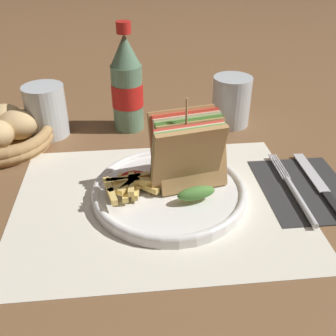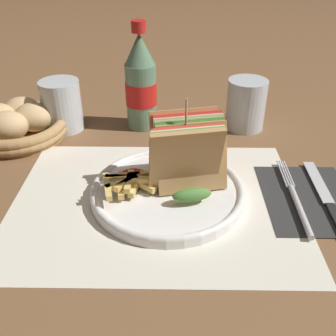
# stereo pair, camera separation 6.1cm
# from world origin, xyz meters

# --- Properties ---
(ground_plane) EXTENTS (4.00, 4.00, 0.00)m
(ground_plane) POSITION_xyz_m (0.00, 0.00, 0.00)
(ground_plane) COLOR brown
(placemat) EXTENTS (0.44, 0.34, 0.00)m
(placemat) POSITION_xyz_m (-0.04, -0.03, 0.00)
(placemat) COLOR silver
(placemat) RESTS_ON ground_plane
(plate_main) EXTENTS (0.24, 0.24, 0.02)m
(plate_main) POSITION_xyz_m (-0.03, -0.01, 0.01)
(plate_main) COLOR white
(plate_main) RESTS_ON ground_plane
(club_sandwich) EXTENTS (0.12, 0.12, 0.14)m
(club_sandwich) POSITION_xyz_m (0.00, -0.00, 0.07)
(club_sandwich) COLOR tan
(club_sandwich) RESTS_ON plate_main
(fries_pile) EXTENTS (0.10, 0.09, 0.02)m
(fries_pile) POSITION_xyz_m (-0.09, -0.02, 0.03)
(fries_pile) COLOR #E5C166
(fries_pile) RESTS_ON plate_main
(ketchup_blob) EXTENTS (0.05, 0.04, 0.02)m
(ketchup_blob) POSITION_xyz_m (-0.08, 0.00, 0.03)
(ketchup_blob) COLOR maroon
(ketchup_blob) RESTS_ON plate_main
(napkin) EXTENTS (0.14, 0.18, 0.00)m
(napkin) POSITION_xyz_m (0.19, -0.02, 0.00)
(napkin) COLOR #2D2D2D
(napkin) RESTS_ON ground_plane
(fork) EXTENTS (0.02, 0.20, 0.01)m
(fork) POSITION_xyz_m (0.17, -0.04, 0.01)
(fork) COLOR silver
(fork) RESTS_ON napkin
(knife) EXTENTS (0.02, 0.20, 0.00)m
(knife) POSITION_xyz_m (0.22, -0.02, 0.01)
(knife) COLOR black
(knife) RESTS_ON napkin
(coke_bottle_near) EXTENTS (0.06, 0.06, 0.21)m
(coke_bottle_near) POSITION_xyz_m (-0.08, 0.24, 0.09)
(coke_bottle_near) COLOR slate
(coke_bottle_near) RESTS_ON ground_plane
(glass_near) EXTENTS (0.08, 0.08, 0.10)m
(glass_near) POSITION_xyz_m (0.13, 0.23, 0.04)
(glass_near) COLOR silver
(glass_near) RESTS_ON ground_plane
(glass_far) EXTENTS (0.08, 0.08, 0.10)m
(glass_far) POSITION_xyz_m (-0.24, 0.22, 0.04)
(glass_far) COLOR silver
(glass_far) RESTS_ON ground_plane
(bread_basket) EXTENTS (0.20, 0.20, 0.07)m
(bread_basket) POSITION_xyz_m (-0.33, 0.18, 0.03)
(bread_basket) COLOR #AD8451
(bread_basket) RESTS_ON ground_plane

